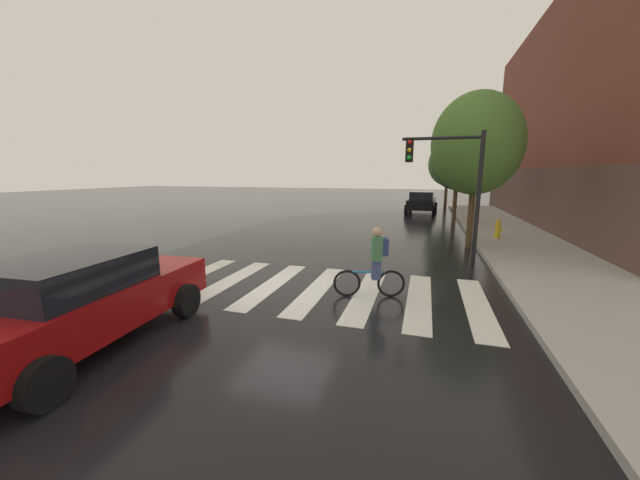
% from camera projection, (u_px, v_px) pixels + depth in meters
% --- Properties ---
extents(ground_plane, '(120.00, 120.00, 0.00)m').
position_uv_depth(ground_plane, '(283.00, 286.00, 9.08)').
color(ground_plane, black).
extents(crosswalk_stripes, '(9.32, 3.87, 0.01)m').
position_uv_depth(crosswalk_stripes, '(294.00, 287.00, 8.98)').
color(crosswalk_stripes, silver).
rests_on(crosswalk_stripes, ground).
extents(sedan_near, '(2.39, 4.71, 1.59)m').
position_uv_depth(sedan_near, '(80.00, 300.00, 5.79)').
color(sedan_near, maroon).
rests_on(sedan_near, ground).
extents(sedan_mid, '(2.36, 4.69, 1.59)m').
position_uv_depth(sedan_mid, '(422.00, 202.00, 26.06)').
color(sedan_mid, black).
rests_on(sedan_mid, ground).
extents(cyclist, '(1.67, 0.50, 1.69)m').
position_uv_depth(cyclist, '(375.00, 263.00, 8.13)').
color(cyclist, black).
rests_on(cyclist, ground).
extents(traffic_light_near, '(2.47, 0.28, 4.20)m').
position_uv_depth(traffic_light_near, '(452.00, 175.00, 10.89)').
color(traffic_light_near, black).
rests_on(traffic_light_near, ground).
extents(fire_hydrant, '(0.33, 0.22, 0.78)m').
position_uv_depth(fire_hydrant, '(498.00, 229.00, 15.01)').
color(fire_hydrant, gold).
rests_on(fire_hydrant, sidewalk).
extents(street_tree_near, '(3.34, 3.34, 5.94)m').
position_uv_depth(street_tree_near, '(477.00, 144.00, 13.09)').
color(street_tree_near, '#4C3823').
rests_on(street_tree_near, ground).
extents(street_tree_mid, '(3.10, 3.10, 5.51)m').
position_uv_depth(street_tree_mid, '(458.00, 159.00, 20.07)').
color(street_tree_mid, '#4C3823').
rests_on(street_tree_mid, ground).
extents(street_tree_far, '(3.07, 3.07, 5.47)m').
position_uv_depth(street_tree_far, '(448.00, 164.00, 28.06)').
color(street_tree_far, '#4C3823').
rests_on(street_tree_far, ground).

